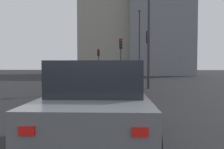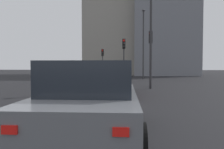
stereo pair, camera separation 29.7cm
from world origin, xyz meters
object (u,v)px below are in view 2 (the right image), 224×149
(car_maroon_lead, at_px, (112,81))
(street_lamp_kerbside, at_px, (151,21))
(traffic_light_far_left, at_px, (103,57))
(traffic_light_near_right, at_px, (124,51))
(street_lamp_far, at_px, (143,39))
(car_grey_second, at_px, (91,101))
(traffic_light_near_left, at_px, (151,47))

(car_maroon_lead, height_order, street_lamp_kerbside, street_lamp_kerbside)
(traffic_light_far_left, xyz_separation_m, street_lamp_kerbside, (-13.77, -5.21, 1.80))
(traffic_light_near_right, bearing_deg, street_lamp_kerbside, 19.83)
(street_lamp_kerbside, relative_size, street_lamp_far, 0.97)
(car_grey_second, height_order, traffic_light_near_right, traffic_light_near_right)
(car_maroon_lead, xyz_separation_m, car_grey_second, (-6.88, -0.22, 0.05))
(traffic_light_far_left, relative_size, street_lamp_far, 0.47)
(car_maroon_lead, bearing_deg, car_grey_second, 179.95)
(traffic_light_near_left, relative_size, street_lamp_kerbside, 0.54)
(traffic_light_near_left, bearing_deg, car_grey_second, -7.31)
(traffic_light_far_left, distance_m, street_lamp_far, 6.46)
(car_maroon_lead, bearing_deg, street_lamp_kerbside, -37.18)
(car_maroon_lead, relative_size, traffic_light_near_left, 1.14)
(street_lamp_far, bearing_deg, traffic_light_far_left, 57.08)
(car_grey_second, bearing_deg, traffic_light_near_right, -2.18)
(car_maroon_lead, relative_size, traffic_light_near_right, 1.18)
(car_maroon_lead, relative_size, car_grey_second, 1.10)
(traffic_light_far_left, xyz_separation_m, street_lamp_far, (-3.35, -5.17, 1.93))
(car_maroon_lead, relative_size, street_lamp_far, 0.59)
(car_grey_second, distance_m, street_lamp_kerbside, 10.88)
(street_lamp_far, bearing_deg, car_maroon_lead, 170.82)
(car_maroon_lead, distance_m, traffic_light_near_right, 8.63)
(car_maroon_lead, relative_size, street_lamp_kerbside, 0.61)
(car_grey_second, xyz_separation_m, traffic_light_near_right, (15.23, -0.00, 2.10))
(traffic_light_far_left, distance_m, street_lamp_kerbside, 14.83)
(traffic_light_near_right, relative_size, street_lamp_far, 0.50)
(car_maroon_lead, relative_size, traffic_light_far_left, 1.26)
(street_lamp_far, bearing_deg, street_lamp_kerbside, -179.78)
(car_maroon_lead, height_order, street_lamp_far, street_lamp_far)
(car_maroon_lead, distance_m, street_lamp_kerbside, 5.40)
(street_lamp_kerbside, bearing_deg, traffic_light_near_right, 21.13)
(street_lamp_kerbside, height_order, street_lamp_far, street_lamp_far)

